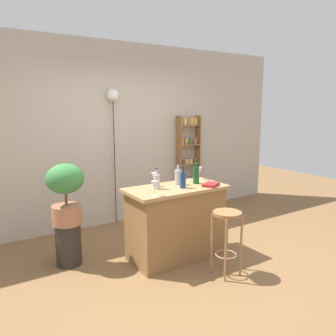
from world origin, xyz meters
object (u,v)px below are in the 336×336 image
bottle_wine_red (183,180)px  wine_glass_left (154,176)px  spice_shelf (188,161)px  pendant_globe_light (113,98)px  bar_stool (227,229)px  bottle_vinegar (157,181)px  bottle_sauce_amber (178,177)px  bottle_soda_blue (196,175)px  potted_plant (66,190)px  wine_glass_center (154,185)px  cookbook (211,185)px  wine_glass_right (199,171)px  plant_stool (69,244)px

bottle_wine_red → wine_glass_left: bottle_wine_red is taller
spice_shelf → pendant_globe_light: size_ratio=0.80×
bar_stool → bottle_vinegar: bottle_vinegar is taller
bar_stool → bottle_sauce_amber: bearing=99.5°
bottle_soda_blue → spice_shelf: bearing=56.7°
potted_plant → wine_glass_left: (0.97, -0.34, 0.11)m
spice_shelf → wine_glass_center: size_ratio=10.23×
cookbook → bottle_soda_blue: bearing=79.6°
bottle_sauce_amber → cookbook: bottle_sauce_amber is taller
bottle_vinegar → cookbook: bearing=-20.4°
wine_glass_right → pendant_globe_light: size_ratio=0.08×
potted_plant → bottle_wine_red: potted_plant is taller
bar_stool → wine_glass_left: size_ratio=4.38×
plant_stool → cookbook: bearing=-24.8°
wine_glass_left → cookbook: size_ratio=0.78×
plant_stool → cookbook: (1.54, -0.71, 0.66)m
plant_stool → bottle_soda_blue: size_ratio=1.64×
spice_shelf → potted_plant: spice_shelf is taller
bottle_sauce_amber → wine_glass_center: size_ratio=1.63×
wine_glass_left → cookbook: 0.69m
wine_glass_right → pendant_globe_light: (-0.60, 1.35, 0.95)m
pendant_globe_light → wine_glass_center: bearing=-100.6°
pendant_globe_light → spice_shelf: bearing=-1.6°
bottle_vinegar → bottle_wine_red: size_ratio=0.94×
wine_glass_right → bottle_sauce_amber: bearing=-166.6°
bottle_sauce_amber → wine_glass_center: bottle_sauce_amber is taller
wine_glass_center → pendant_globe_light: 2.02m
spice_shelf → plant_stool: (-2.45, -0.98, -0.64)m
wine_glass_left → wine_glass_right: size_ratio=1.00×
bar_stool → potted_plant: 1.86m
bottle_sauce_amber → pendant_globe_light: pendant_globe_light is taller
plant_stool → bottle_soda_blue: (1.48, -0.50, 0.75)m
bottle_wine_red → bottle_sauce_amber: 0.18m
bottle_soda_blue → bottle_sauce_amber: bearing=163.1°
bottle_sauce_amber → wine_glass_center: bearing=-149.4°
plant_stool → bottle_soda_blue: 1.73m
bar_stool → pendant_globe_light: (-0.31, 2.20, 1.43)m
bar_stool → plant_stool: bar_stool is taller
bar_stool → bottle_soda_blue: bottle_soda_blue is taller
wine_glass_center → wine_glass_right: 1.01m
bottle_sauce_amber → cookbook: 0.41m
bar_stool → wine_glass_right: wine_glass_right is taller
bottle_soda_blue → wine_glass_center: bearing=-162.3°
plant_stool → bottle_soda_blue: bottle_soda_blue is taller
plant_stool → bottle_wine_red: bearing=-26.7°
spice_shelf → bottle_vinegar: size_ratio=6.81×
potted_plant → bottle_soda_blue: potted_plant is taller
potted_plant → bottle_wine_red: size_ratio=2.70×
bottle_sauce_amber → pendant_globe_light: (-0.19, 1.45, 0.96)m
bottle_vinegar → bottle_sauce_amber: size_ratio=0.92×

